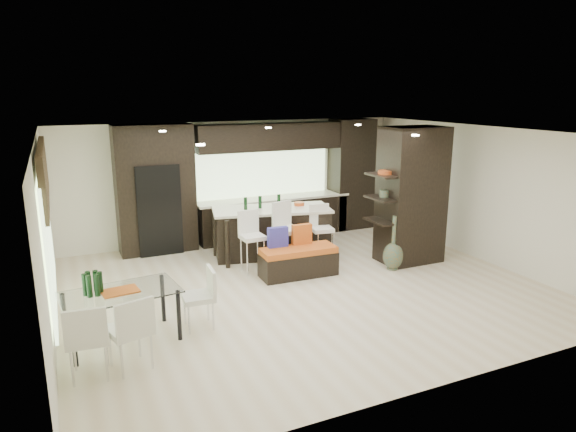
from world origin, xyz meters
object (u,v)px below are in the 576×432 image
stool_left (253,248)px  dining_table (122,317)px  kitchen_island (272,231)px  floor_vase (394,243)px  stool_right (322,239)px  bench (298,262)px  chair_near (130,335)px  chair_end (198,301)px  chair_far (89,343)px  stool_mid (289,241)px

stool_left → dining_table: 3.22m
kitchen_island → floor_vase: 2.54m
stool_right → floor_vase: (1.03, -0.99, 0.07)m
bench → chair_near: chair_near is taller
floor_vase → chair_end: 4.17m
chair_end → floor_vase: bearing=-74.0°
bench → kitchen_island: bearing=90.4°
stool_left → chair_far: bearing=-142.1°
stool_left → bench: size_ratio=0.67×
stool_left → chair_near: 3.71m
stool_left → chair_far: (-3.09, -2.63, -0.03)m
stool_mid → chair_far: 4.64m
kitchen_island → stool_right: size_ratio=2.59×
chair_far → chair_end: size_ratio=1.09×
stool_left → dining_table: bearing=-146.7°
bench → chair_far: bearing=-149.0°
stool_mid → floor_vase: bearing=-44.7°
stool_mid → floor_vase: floor_vase is taller
bench → dining_table: 3.57m
bench → dining_table: size_ratio=0.94×
floor_vase → dining_table: size_ratio=0.70×
kitchen_island → stool_left: kitchen_island is taller
chair_end → kitchen_island: bearing=-36.6°
dining_table → chair_near: size_ratio=1.70×
stool_mid → dining_table: stool_mid is taller
chair_end → stool_mid: bearing=-47.3°
dining_table → chair_end: size_ratio=1.86×
stool_right → chair_far: bearing=-141.5°
bench → chair_end: (-2.25, -1.33, 0.14)m
kitchen_island → stool_left: 1.11m
stool_mid → chair_near: (-3.36, -2.61, -0.07)m
dining_table → chair_end: (1.06, 0.00, 0.04)m
floor_vase → chair_end: size_ratio=1.30×
stool_left → dining_table: size_ratio=0.62×
kitchen_island → floor_vase: size_ratio=2.27×
floor_vase → dining_table: (-5.13, -0.90, -0.17)m
stool_left → stool_mid: stool_mid is taller
bench → chair_far: (-3.79, -2.08, 0.17)m
bench → chair_near: bearing=-145.6°
stool_mid → bench: 0.58m
dining_table → chair_far: 0.89m
bench → chair_end: bearing=-147.1°
stool_right → bench: stool_right is taller
kitchen_island → chair_far: 5.16m
stool_left → chair_far: stool_left is taller
dining_table → chair_far: bearing=-129.2°
chair_near → chair_end: chair_near is taller
stool_left → floor_vase: floor_vase is taller
stool_mid → chair_far: size_ratio=1.16×
chair_near → chair_end: (1.06, 0.75, -0.04)m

